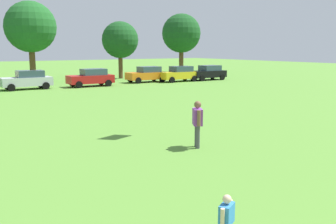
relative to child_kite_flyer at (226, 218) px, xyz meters
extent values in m
cube|color=#337FCC|center=(0.00, 0.00, 0.07)|extent=(0.40, 0.35, 0.37)
cylinder|color=beige|center=(-0.19, -0.11, 0.09)|extent=(0.08, 0.08, 0.35)
cylinder|color=beige|center=(0.19, 0.11, 0.09)|extent=(0.08, 0.08, 0.35)
sphere|color=beige|center=(0.00, 0.00, 0.36)|extent=(0.17, 0.17, 0.17)
cylinder|color=#4C4C51|center=(3.91, 6.05, -0.21)|extent=(0.16, 0.16, 0.86)
cylinder|color=#4C4C51|center=(4.03, 6.28, -0.21)|extent=(0.16, 0.16, 0.86)
cube|color=purple|center=(3.97, 6.17, 0.52)|extent=(0.56, 0.66, 0.61)
cylinder|color=brown|center=(3.80, 5.85, 0.54)|extent=(0.13, 0.13, 0.57)
cylinder|color=brown|center=(4.14, 6.48, 0.54)|extent=(0.13, 0.13, 0.57)
sphere|color=brown|center=(3.97, 6.17, 0.98)|extent=(0.27, 0.27, 0.27)
cube|color=silver|center=(3.17, 30.42, 0.06)|extent=(4.30, 1.80, 0.76)
cube|color=#334756|center=(3.52, 30.42, 0.74)|extent=(2.24, 1.58, 0.60)
cylinder|color=black|center=(1.71, 29.52, -0.32)|extent=(0.64, 0.22, 0.64)
cylinder|color=black|center=(1.71, 31.32, -0.32)|extent=(0.64, 0.22, 0.64)
cylinder|color=black|center=(4.64, 29.52, -0.32)|extent=(0.64, 0.22, 0.64)
cylinder|color=black|center=(4.64, 31.32, -0.32)|extent=(0.64, 0.22, 0.64)
cube|color=red|center=(8.94, 29.81, 0.06)|extent=(4.30, 1.80, 0.76)
cube|color=#334756|center=(9.29, 29.81, 0.74)|extent=(2.24, 1.58, 0.60)
cylinder|color=black|center=(7.48, 28.91, -0.32)|extent=(0.64, 0.22, 0.64)
cylinder|color=black|center=(7.48, 30.71, -0.32)|extent=(0.64, 0.22, 0.64)
cylinder|color=black|center=(10.40, 28.91, -0.32)|extent=(0.64, 0.22, 0.64)
cylinder|color=black|center=(10.40, 30.71, -0.32)|extent=(0.64, 0.22, 0.64)
cube|color=orange|center=(15.67, 30.83, 0.06)|extent=(4.30, 1.80, 0.76)
cube|color=#334756|center=(16.01, 30.83, 0.74)|extent=(2.24, 1.58, 0.60)
cylinder|color=black|center=(14.21, 29.93, -0.32)|extent=(0.64, 0.22, 0.64)
cylinder|color=black|center=(14.21, 31.73, -0.32)|extent=(0.64, 0.22, 0.64)
cylinder|color=black|center=(17.13, 29.93, -0.32)|extent=(0.64, 0.22, 0.64)
cylinder|color=black|center=(17.13, 31.73, -0.32)|extent=(0.64, 0.22, 0.64)
cube|color=yellow|center=(19.05, 29.64, 0.06)|extent=(4.30, 1.80, 0.76)
cube|color=#334756|center=(19.40, 29.64, 0.74)|extent=(2.24, 1.58, 0.60)
cylinder|color=black|center=(17.59, 28.74, -0.32)|extent=(0.64, 0.22, 0.64)
cylinder|color=black|center=(17.59, 30.54, -0.32)|extent=(0.64, 0.22, 0.64)
cylinder|color=black|center=(20.52, 28.74, -0.32)|extent=(0.64, 0.22, 0.64)
cylinder|color=black|center=(20.52, 30.54, -0.32)|extent=(0.64, 0.22, 0.64)
cube|color=black|center=(22.96, 29.49, 0.06)|extent=(4.30, 1.80, 0.76)
cube|color=#334756|center=(23.31, 29.49, 0.74)|extent=(2.24, 1.58, 0.60)
cylinder|color=black|center=(21.50, 28.59, -0.32)|extent=(0.64, 0.22, 0.64)
cylinder|color=black|center=(21.50, 30.39, -0.32)|extent=(0.64, 0.22, 0.64)
cylinder|color=black|center=(24.43, 28.59, -0.32)|extent=(0.64, 0.22, 0.64)
cylinder|color=black|center=(24.43, 30.39, -0.32)|extent=(0.64, 0.22, 0.64)
cylinder|color=brown|center=(5.89, 39.48, 1.14)|extent=(0.66, 0.66, 3.56)
sphere|color=#1E5B23|center=(5.89, 39.48, 5.31)|extent=(5.63, 5.63, 5.63)
cylinder|color=brown|center=(15.60, 37.02, 0.74)|extent=(0.51, 0.51, 2.76)
sphere|color=#194C1E|center=(15.60, 37.02, 3.96)|extent=(4.35, 4.35, 4.35)
cylinder|color=brown|center=(25.89, 39.07, 1.05)|extent=(0.62, 0.62, 3.38)
sphere|color=#194C1E|center=(25.89, 39.07, 5.00)|extent=(5.33, 5.33, 5.33)
camera|label=1|loc=(-4.38, -4.88, 3.05)|focal=40.61mm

